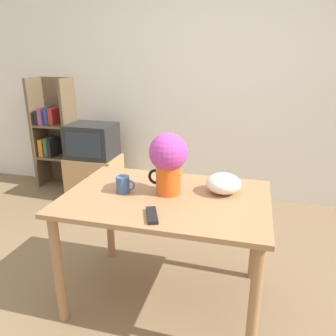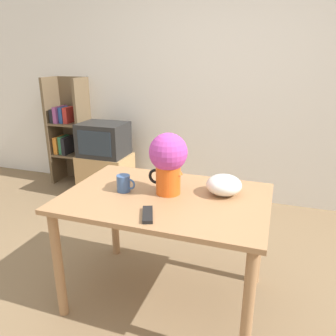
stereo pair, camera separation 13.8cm
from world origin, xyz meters
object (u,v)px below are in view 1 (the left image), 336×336
object	(u,v)px
tv_set	(92,141)
coffee_mug	(123,185)
flower_vase	(168,159)
white_bowl	(223,183)

from	to	relation	value
tv_set	coffee_mug	bearing A→B (deg)	-55.97
flower_vase	coffee_mug	distance (m)	0.33
coffee_mug	tv_set	xyz separation A→B (m)	(-0.95, 1.41, -0.12)
coffee_mug	tv_set	size ratio (longest dim) A/B	0.24
white_bowl	tv_set	distance (m)	2.01
coffee_mug	white_bowl	world-z (taller)	white_bowl
white_bowl	tv_set	size ratio (longest dim) A/B	0.43
coffee_mug	tv_set	bearing A→B (deg)	124.03
tv_set	flower_vase	bearing A→B (deg)	-47.63
coffee_mug	tv_set	world-z (taller)	tv_set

